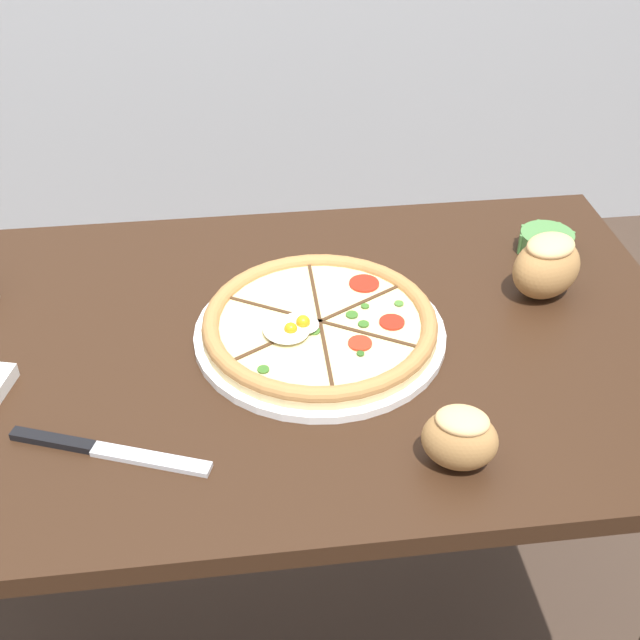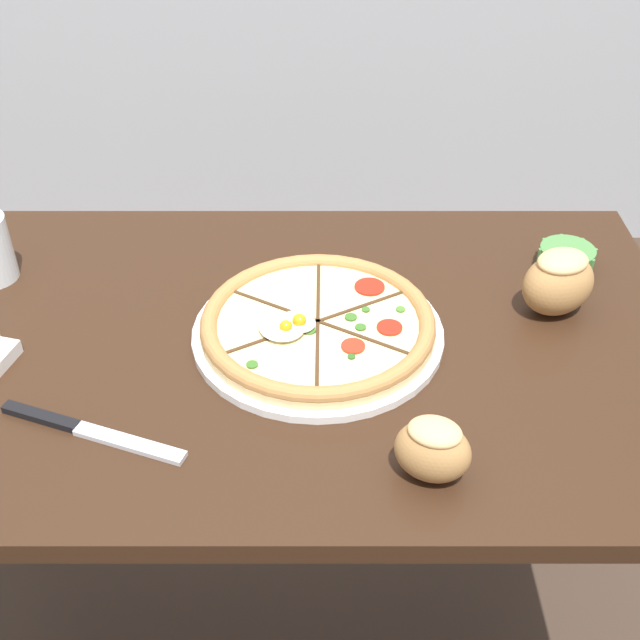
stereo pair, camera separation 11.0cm
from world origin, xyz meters
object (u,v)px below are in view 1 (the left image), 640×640
dining_table (267,407)px  bread_piece_near (460,437)px  bread_piece_mid (547,265)px  ramekin_bowl (546,242)px  pizza (320,326)px  knife_main (106,451)px

dining_table → bread_piece_near: size_ratio=11.59×
bread_piece_near → bread_piece_mid: size_ratio=0.78×
ramekin_bowl → bread_piece_near: bearing=-121.1°
dining_table → bread_piece_near: bearing=-50.7°
pizza → bread_piece_mid: size_ratio=2.62×
knife_main → dining_table: bearing=64.1°
dining_table → pizza: (0.08, -0.00, 0.15)m
ramekin_bowl → bread_piece_near: (-0.26, -0.43, 0.02)m
ramekin_bowl → knife_main: size_ratio=0.38×
dining_table → knife_main: knife_main is taller
dining_table → pizza: pizza is taller
dining_table → pizza: 0.17m
pizza → bread_piece_near: (0.13, -0.25, 0.02)m
dining_table → ramekin_bowl: size_ratio=13.13×
pizza → dining_table: bearing=178.9°
bread_piece_mid → knife_main: bread_piece_mid is taller
knife_main → bread_piece_near: bearing=11.3°
dining_table → ramekin_bowl: bearing=20.5°
dining_table → knife_main: size_ratio=4.99×
bread_piece_mid → knife_main: size_ratio=0.55×
pizza → ramekin_bowl: (0.39, 0.18, -0.00)m
ramekin_bowl → bread_piece_near: size_ratio=0.88×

